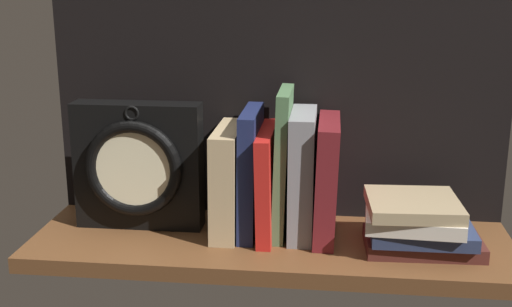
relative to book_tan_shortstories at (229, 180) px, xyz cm
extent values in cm
cube|color=brown|center=(7.24, -2.78, -9.91)|extent=(76.81, 24.73, 2.50)
cube|color=black|center=(7.24, 8.99, 11.26)|extent=(76.81, 1.20, 39.84)
cube|color=tan|center=(0.00, 0.00, 0.00)|extent=(4.22, 15.34, 17.35)
cube|color=#192147|center=(3.62, 0.00, 1.49)|extent=(2.84, 14.12, 20.33)
cube|color=red|center=(6.37, 0.00, -0.08)|extent=(2.67, 16.77, 17.20)
cube|color=#476B44|center=(8.78, 0.00, 3.17)|extent=(2.61, 12.47, 23.69)
cube|color=gray|center=(11.98, 0.00, 1.42)|extent=(3.91, 13.63, 20.16)
cube|color=maroon|center=(15.85, 0.00, 0.84)|extent=(3.72, 16.01, 19.06)
cube|color=black|center=(-15.02, 0.35, 1.84)|extent=(20.98, 4.83, 20.98)
torus|color=black|center=(-15.02, -2.46, 2.15)|extent=(15.96, 1.96, 15.96)
cylinder|color=beige|center=(-15.02, -2.46, 2.15)|extent=(12.88, 0.60, 12.88)
cube|color=black|center=(-15.76, -2.96, 0.76)|extent=(1.75, 0.30, 2.92)
cube|color=black|center=(-17.53, -2.96, 1.95)|extent=(5.05, 0.30, 0.70)
torus|color=black|center=(-15.02, -2.06, 11.13)|extent=(2.44, 0.44, 2.44)
cube|color=#471E19|center=(30.87, -4.51, -7.60)|extent=(17.90, 11.10, 2.11)
cube|color=#232D4C|center=(30.48, -4.25, -5.53)|extent=(15.59, 12.59, 2.04)
cube|color=beige|center=(29.18, -4.65, -3.43)|extent=(14.91, 13.38, 2.17)
cube|color=#9E8966|center=(29.02, -4.63, -1.41)|extent=(14.25, 13.81, 1.87)
camera|label=1|loc=(16.16, -100.95, 32.84)|focal=46.27mm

